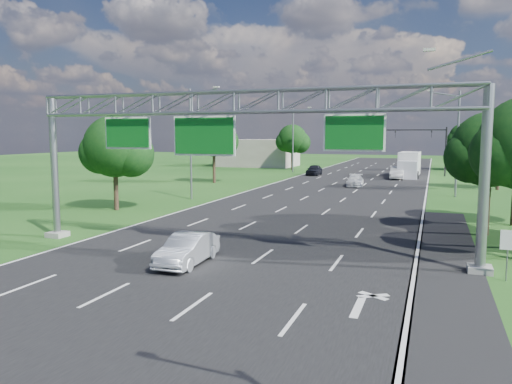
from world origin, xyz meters
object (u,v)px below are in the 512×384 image
at_px(traffic_signal, 420,140).
at_px(box_truck, 409,165).
at_px(sign_gantry, 238,114).
at_px(regulatory_sign, 508,245).
at_px(silver_sedan, 188,249).

height_order(traffic_signal, box_truck, traffic_signal).
xyz_separation_m(sign_gantry, box_truck, (5.87, 50.26, -5.23)).
bearing_deg(traffic_signal, sign_gantry, -97.68).
distance_m(traffic_signal, box_truck, 4.63).
bearing_deg(sign_gantry, box_truck, 83.34).
bearing_deg(traffic_signal, regulatory_sign, -84.80).
height_order(regulatory_sign, silver_sedan, regulatory_sign).
xyz_separation_m(regulatory_sign, silver_sedan, (-13.40, -1.95, -0.80)).
relative_size(regulatory_sign, silver_sedan, 0.49).
relative_size(traffic_signal, box_truck, 1.32).
distance_m(regulatory_sign, traffic_signal, 54.37).
bearing_deg(sign_gantry, silver_sedan, -114.10).
xyz_separation_m(silver_sedan, box_truck, (7.20, 53.24, 0.96)).
distance_m(sign_gantry, box_truck, 50.87).
relative_size(sign_gantry, regulatory_sign, 11.19).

